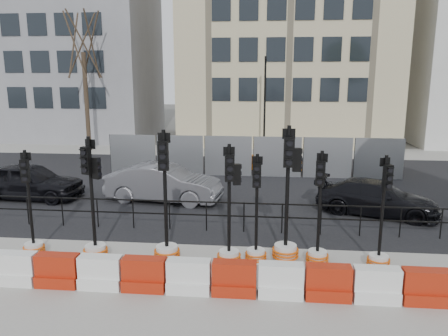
# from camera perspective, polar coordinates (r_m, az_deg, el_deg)

# --- Properties ---
(ground) EXTENTS (120.00, 120.00, 0.00)m
(ground) POSITION_cam_1_polar(r_m,az_deg,el_deg) (12.97, 2.31, -10.29)
(ground) COLOR #51514C
(ground) RESTS_ON ground
(sidewalk_near) EXTENTS (40.00, 6.00, 0.02)m
(sidewalk_near) POSITION_cam_1_polar(r_m,az_deg,el_deg) (10.26, 1.27, -16.64)
(sidewalk_near) COLOR gray
(sidewalk_near) RESTS_ON ground
(road) EXTENTS (40.00, 14.00, 0.03)m
(road) POSITION_cam_1_polar(r_m,az_deg,el_deg) (19.61, 3.52, -2.43)
(road) COLOR black
(road) RESTS_ON ground
(sidewalk_far) EXTENTS (40.00, 4.00, 0.02)m
(sidewalk_far) POSITION_cam_1_polar(r_m,az_deg,el_deg) (28.41, 4.22, 2.13)
(sidewalk_far) COLOR gray
(sidewalk_far) RESTS_ON ground
(building_grey) EXTENTS (11.00, 9.06, 14.00)m
(building_grey) POSITION_cam_1_polar(r_m,az_deg,el_deg) (37.04, -18.31, 14.76)
(building_grey) COLOR gray
(building_grey) RESTS_ON ground
(building_cream) EXTENTS (15.00, 10.06, 18.00)m
(building_cream) POSITION_cam_1_polar(r_m,az_deg,el_deg) (34.22, 8.29, 18.86)
(building_cream) COLOR #C2B28E
(building_cream) RESTS_ON ground
(kerb_railing) EXTENTS (18.00, 0.04, 1.00)m
(kerb_railing) POSITION_cam_1_polar(r_m,az_deg,el_deg) (13.86, 2.63, -5.77)
(kerb_railing) COLOR black
(kerb_railing) RESTS_ON ground
(heras_fencing) EXTENTS (14.33, 1.72, 2.00)m
(heras_fencing) POSITION_cam_1_polar(r_m,az_deg,el_deg) (22.25, 5.28, 0.99)
(heras_fencing) COLOR gray
(heras_fencing) RESTS_ON ground
(lamp_post_far) EXTENTS (0.12, 0.56, 6.00)m
(lamp_post_far) POSITION_cam_1_polar(r_m,az_deg,el_deg) (27.00, 5.34, 8.46)
(lamp_post_far) COLOR black
(lamp_post_far) RESTS_ON ground
(tree_bare_far) EXTENTS (2.00, 2.00, 9.00)m
(tree_bare_far) POSITION_cam_1_polar(r_m,az_deg,el_deg) (29.89, -17.95, 14.88)
(tree_bare_far) COLOR #473828
(tree_bare_far) RESTS_ON ground
(barrier_row) EXTENTS (13.60, 0.50, 0.80)m
(barrier_row) POSITION_cam_1_polar(r_m,az_deg,el_deg) (10.28, 1.37, -14.36)
(barrier_row) COLOR #AD280D
(barrier_row) RESTS_ON ground
(traffic_signal_a) EXTENTS (0.59, 0.59, 2.98)m
(traffic_signal_a) POSITION_cam_1_polar(r_m,az_deg,el_deg) (13.30, -23.73, -7.95)
(traffic_signal_a) COLOR white
(traffic_signal_a) RESTS_ON ground
(traffic_signal_b) EXTENTS (0.67, 0.67, 3.39)m
(traffic_signal_b) POSITION_cam_1_polar(r_m,az_deg,el_deg) (12.37, -16.59, -7.94)
(traffic_signal_b) COLOR white
(traffic_signal_b) RESTS_ON ground
(traffic_signal_c) EXTENTS (0.70, 0.70, 3.57)m
(traffic_signal_c) POSITION_cam_1_polar(r_m,az_deg,el_deg) (11.89, -7.54, -8.71)
(traffic_signal_c) COLOR white
(traffic_signal_c) RESTS_ON ground
(traffic_signal_d) EXTENTS (0.64, 0.64, 3.24)m
(traffic_signal_d) POSITION_cam_1_polar(r_m,az_deg,el_deg) (11.57, 0.72, -9.03)
(traffic_signal_d) COLOR white
(traffic_signal_d) RESTS_ON ground
(traffic_signal_e) EXTENTS (0.58, 0.58, 2.96)m
(traffic_signal_e) POSITION_cam_1_polar(r_m,az_deg,el_deg) (11.81, 4.21, -9.45)
(traffic_signal_e) COLOR white
(traffic_signal_e) RESTS_ON ground
(traffic_signal_f) EXTENTS (0.72, 0.72, 3.68)m
(traffic_signal_f) POSITION_cam_1_polar(r_m,az_deg,el_deg) (11.90, 8.17, -8.01)
(traffic_signal_f) COLOR white
(traffic_signal_f) RESTS_ON ground
(traffic_signal_g) EXTENTS (0.60, 0.60, 3.06)m
(traffic_signal_g) POSITION_cam_1_polar(r_m,az_deg,el_deg) (11.91, 12.15, -9.39)
(traffic_signal_g) COLOR white
(traffic_signal_g) RESTS_ON ground
(traffic_signal_h) EXTENTS (0.59, 0.59, 3.00)m
(traffic_signal_h) POSITION_cam_1_polar(r_m,az_deg,el_deg) (12.11, 19.68, -9.56)
(traffic_signal_h) COLOR white
(traffic_signal_h) RESTS_ON ground
(car_a) EXTENTS (2.24, 4.51, 1.47)m
(car_a) POSITION_cam_1_polar(r_m,az_deg,el_deg) (19.23, -24.12, -1.58)
(car_a) COLOR black
(car_a) RESTS_ON ground
(car_b) EXTENTS (2.68, 4.91, 1.49)m
(car_b) POSITION_cam_1_polar(r_m,az_deg,el_deg) (17.36, -7.89, -1.97)
(car_b) COLOR #56575C
(car_b) RESTS_ON ground
(car_c) EXTENTS (4.40, 5.34, 1.24)m
(car_c) POSITION_cam_1_polar(r_m,az_deg,el_deg) (16.57, 19.31, -3.70)
(car_c) COLOR black
(car_c) RESTS_ON ground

